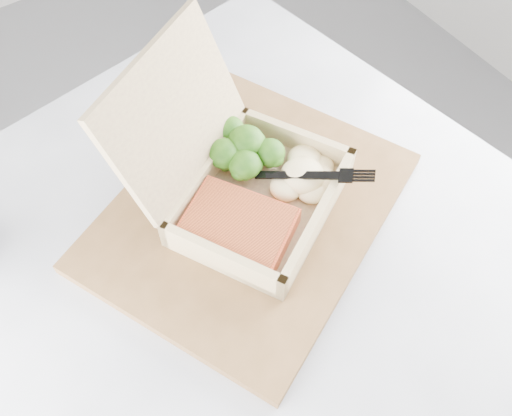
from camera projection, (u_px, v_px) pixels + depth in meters
cafe_table at (239, 310)px, 0.85m from camera, size 0.84×0.84×0.71m
serving_tray at (249, 211)px, 0.72m from camera, size 0.47×0.44×0.02m
takeout_container at (234, 173)px, 0.68m from camera, size 0.29×0.30×0.19m
salmon_fillet at (238, 228)px, 0.67m from camera, size 0.14×0.15×0.03m
broccoli_pile at (246, 148)px, 0.72m from camera, size 0.11×0.11×0.04m
mashed_potatoes at (303, 175)px, 0.71m from camera, size 0.09×0.08×0.03m
plastic_fork at (281, 173)px, 0.69m from camera, size 0.12×0.12×0.03m
receipt at (179, 117)px, 0.81m from camera, size 0.12×0.16×0.00m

